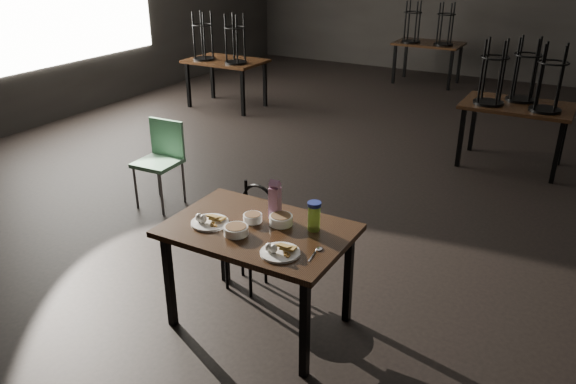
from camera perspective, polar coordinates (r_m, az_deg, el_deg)
The scene contains 14 objects.
main_table at distance 3.71m, azimuth -3.04°, elevation -4.73°, with size 1.20×0.80×0.75m.
plate_left at distance 3.75m, azimuth -8.01°, elevation -2.91°, with size 0.25×0.25×0.08m.
plate_right at distance 3.37m, azimuth -0.86°, elevation -5.98°, with size 0.24×0.24×0.08m.
bowl_near at distance 3.75m, azimuth -3.61°, elevation -2.61°, with size 0.13×0.13×0.05m.
bowl_far at distance 3.70m, azimuth -0.72°, elevation -2.82°, with size 0.16×0.16×0.06m.
bowl_big at distance 3.60m, azimuth -5.31°, elevation -3.86°, with size 0.16×0.16×0.05m.
juice_carton at distance 3.75m, azimuth -1.34°, elevation -0.85°, with size 0.07×0.07×0.27m.
water_bottle at distance 3.61m, azimuth 2.67°, elevation -2.43°, with size 0.12×0.12×0.20m.
spoon at distance 3.42m, azimuth 3.08°, elevation -5.89°, with size 0.05×0.19×0.01m.
bentwood_chair at distance 4.25m, azimuth -3.78°, elevation -3.70°, with size 0.41×0.40×0.81m.
school_chair at distance 5.71m, azimuth -12.74°, elevation 3.65°, with size 0.41×0.41×0.86m.
bg_table_left at distance 9.05m, azimuth -6.50°, elevation 13.16°, with size 1.20×0.80×1.48m.
bg_table_right at distance 6.98m, azimuth 22.33°, elevation 8.44°, with size 1.20×0.80×1.48m.
bg_table_far at distance 10.90m, azimuth 14.08°, elevation 14.50°, with size 1.20×0.80×1.48m.
Camera 1 is at (1.99, -5.42, 2.47)m, focal length 35.00 mm.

